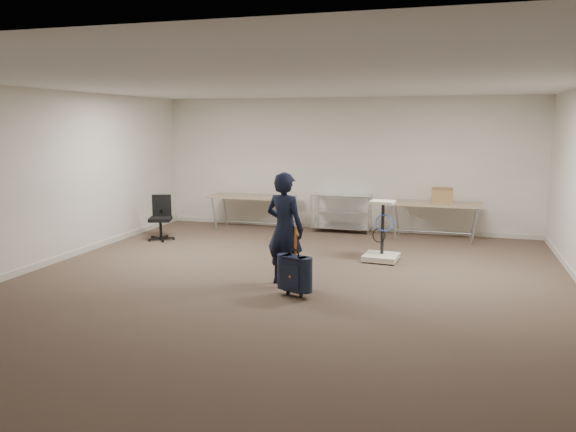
% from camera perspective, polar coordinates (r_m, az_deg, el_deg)
% --- Properties ---
extents(ground, '(9.00, 9.00, 0.00)m').
position_cam_1_polar(ground, '(7.92, -0.52, -7.24)').
color(ground, '#433729').
rests_on(ground, ground).
extents(room_shell, '(8.00, 9.00, 9.00)m').
position_cam_1_polar(room_shell, '(9.19, 2.01, -4.56)').
color(room_shell, white).
rests_on(room_shell, ground).
extents(folding_table_left, '(1.80, 0.75, 0.73)m').
position_cam_1_polar(folding_table_left, '(12.04, -3.69, 1.82)').
color(folding_table_left, '#9C805F').
rests_on(folding_table_left, ground).
extents(folding_table_right, '(1.80, 0.75, 0.73)m').
position_cam_1_polar(folding_table_right, '(11.32, 14.69, 1.04)').
color(folding_table_right, '#9C805F').
rests_on(folding_table_right, ground).
extents(wire_shelf, '(1.22, 0.47, 0.80)m').
position_cam_1_polar(wire_shelf, '(11.81, 5.44, 0.48)').
color(wire_shelf, white).
rests_on(wire_shelf, ground).
extents(person, '(0.67, 0.54, 1.61)m').
position_cam_1_polar(person, '(7.88, -0.33, -1.32)').
color(person, black).
rests_on(person, ground).
extents(suitcase, '(0.38, 0.30, 0.92)m').
position_cam_1_polar(suitcase, '(7.43, 0.68, -5.86)').
color(suitcase, '#161B31').
rests_on(suitcase, ground).
extents(office_chair, '(0.53, 0.53, 0.87)m').
position_cam_1_polar(office_chair, '(11.29, -12.78, -1.03)').
color(office_chair, black).
rests_on(office_chair, ground).
extents(equipment_cart, '(0.60, 0.60, 1.01)m').
position_cam_1_polar(equipment_cart, '(9.45, 9.47, -2.95)').
color(equipment_cart, silver).
rests_on(equipment_cart, ground).
extents(cardboard_box, '(0.41, 0.31, 0.29)m').
position_cam_1_polar(cardboard_box, '(11.32, 15.38, 2.03)').
color(cardboard_box, '#9B6C48').
rests_on(cardboard_box, folding_table_right).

